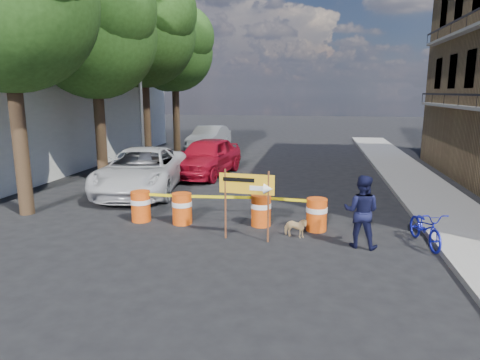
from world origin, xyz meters
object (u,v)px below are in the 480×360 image
at_px(barrel_mid_left, 182,208).
at_px(dog, 295,228).
at_px(bicycle, 427,211).
at_px(sedan_silver, 209,138).
at_px(sedan_red, 207,157).
at_px(barrel_far_left, 141,205).
at_px(barrel_far_right, 317,214).
at_px(barrel_mid_right, 261,210).
at_px(detour_sign, 254,190).
at_px(suv_white, 142,170).
at_px(pedestrian, 361,211).

height_order(barrel_mid_left, dog, barrel_mid_left).
height_order(bicycle, sedan_silver, bicycle).
xyz_separation_m(barrel_mid_left, sedan_red, (-1.11, 7.29, 0.39)).
xyz_separation_m(barrel_far_left, barrel_far_right, (5.11, -0.00, 0.00)).
bearing_deg(sedan_red, bicycle, -38.59).
bearing_deg(barrel_mid_right, sedan_silver, 109.05).
height_order(bicycle, sedan_red, bicycle).
distance_m(detour_sign, sedan_red, 9.03).
relative_size(suv_white, sedan_silver, 1.23).
bearing_deg(barrel_far_left, barrel_far_right, -0.04).
xyz_separation_m(barrel_mid_left, bicycle, (6.49, -0.66, 0.40)).
distance_m(barrel_mid_right, dog, 1.35).
xyz_separation_m(barrel_mid_right, barrel_far_right, (1.56, -0.16, 0.00)).
bearing_deg(detour_sign, suv_white, 141.56).
height_order(detour_sign, sedan_silver, detour_sign).
relative_size(barrel_far_left, barrel_far_right, 1.00).
relative_size(barrel_mid_left, barrel_far_right, 1.00).
bearing_deg(pedestrian, sedan_silver, -50.68).
bearing_deg(barrel_far_right, detour_sign, -144.54).
height_order(barrel_mid_left, barrel_mid_right, same).
bearing_deg(sedan_red, barrel_far_right, -48.06).
relative_size(pedestrian, bicycle, 1.04).
distance_m(barrel_mid_left, detour_sign, 2.64).
bearing_deg(barrel_mid_right, barrel_far_right, -5.82).
xyz_separation_m(barrel_far_left, dog, (4.57, -0.70, -0.20)).
bearing_deg(sedan_red, detour_sign, -60.56).
distance_m(barrel_mid_left, suv_white, 4.61).
bearing_deg(pedestrian, suv_white, -17.98).
distance_m(barrel_far_left, sedan_silver, 15.83).
height_order(barrel_mid_right, barrel_far_right, same).
height_order(barrel_mid_left, suv_white, suv_white).
bearing_deg(detour_sign, barrel_mid_right, 93.92).
distance_m(barrel_mid_right, bicycle, 4.33).
bearing_deg(barrel_mid_right, barrel_mid_left, -174.87).
bearing_deg(suv_white, barrel_far_left, -76.13).
height_order(barrel_mid_left, barrel_far_right, same).
bearing_deg(barrel_far_right, suv_white, 150.96).
distance_m(bicycle, suv_white, 10.21).
height_order(barrel_far_right, suv_white, suv_white).
relative_size(barrel_far_left, bicycle, 0.52).
height_order(barrel_far_right, detour_sign, detour_sign).
distance_m(barrel_mid_right, sedan_silver, 16.48).
height_order(barrel_mid_right, bicycle, bicycle).
bearing_deg(bicycle, barrel_far_right, 154.65).
relative_size(barrel_mid_right, pedestrian, 0.50).
bearing_deg(barrel_far_right, sedan_silver, 113.79).
bearing_deg(barrel_mid_left, barrel_far_right, 0.68).
xyz_separation_m(barrel_far_left, bicycle, (7.77, -0.70, 0.40)).
distance_m(barrel_far_left, barrel_far_right, 5.11).
xyz_separation_m(suv_white, sedan_red, (1.63, 3.59, 0.04)).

